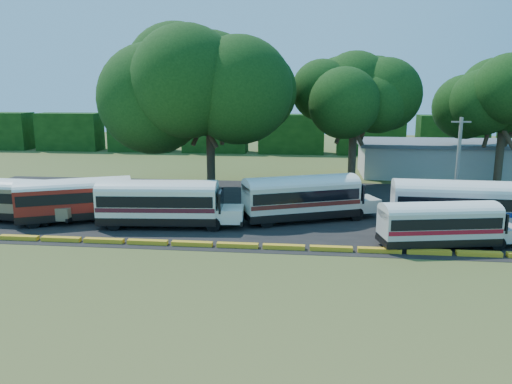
# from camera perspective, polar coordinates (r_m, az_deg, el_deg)

# --- Properties ---
(ground) EXTENTS (160.00, 160.00, 0.00)m
(ground) POSITION_cam_1_polar(r_m,az_deg,el_deg) (31.37, 0.33, -7.04)
(ground) COLOR #33501A
(ground) RESTS_ON ground
(asphalt_strip) EXTENTS (64.00, 24.00, 0.02)m
(asphalt_strip) POSITION_cam_1_polar(r_m,az_deg,el_deg) (42.78, 3.36, -1.84)
(asphalt_strip) COLOR black
(asphalt_strip) RESTS_ON ground
(curb) EXTENTS (53.70, 0.45, 0.30)m
(curb) POSITION_cam_1_polar(r_m,az_deg,el_deg) (32.27, 0.52, -6.21)
(curb) COLOR gold
(curb) RESTS_ON ground
(terminal_building) EXTENTS (19.00, 9.00, 4.00)m
(terminal_building) POSITION_cam_1_polar(r_m,az_deg,el_deg) (61.87, 20.27, 3.64)
(terminal_building) COLOR beige
(terminal_building) RESTS_ON ground
(treeline_backdrop) EXTENTS (130.00, 4.00, 6.00)m
(treeline_backdrop) POSITION_cam_1_polar(r_m,az_deg,el_deg) (77.89, 4.08, 6.65)
(treeline_backdrop) COLOR black
(treeline_backdrop) RESTS_ON ground
(bus_beige) EXTENTS (10.18, 3.16, 3.30)m
(bus_beige) POSITION_cam_1_polar(r_m,az_deg,el_deg) (42.89, -26.57, -0.50)
(bus_beige) COLOR black
(bus_beige) RESTS_ON ground
(bus_red) EXTENTS (10.38, 6.37, 3.36)m
(bus_red) POSITION_cam_1_polar(r_m,az_deg,el_deg) (40.51, -19.65, -0.54)
(bus_red) COLOR black
(bus_red) RESTS_ON ground
(bus_cream_west) EXTENTS (10.85, 3.50, 3.51)m
(bus_cream_west) POSITION_cam_1_polar(r_m,az_deg,el_deg) (37.31, -10.74, -0.99)
(bus_cream_west) COLOR black
(bus_cream_west) RESTS_ON ground
(bus_cream_east) EXTENTS (10.99, 6.54, 3.55)m
(bus_cream_east) POSITION_cam_1_polar(r_m,az_deg,el_deg) (38.46, 5.49, -0.40)
(bus_cream_east) COLOR black
(bus_cream_east) RESTS_ON ground
(bus_white_red) EXTENTS (9.43, 4.00, 3.01)m
(bus_white_red) POSITION_cam_1_polar(r_m,az_deg,el_deg) (34.16, 20.48, -3.24)
(bus_white_red) COLOR black
(bus_white_red) RESTS_ON ground
(bus_white_blue) EXTENTS (11.32, 3.23, 3.69)m
(bus_white_blue) POSITION_cam_1_polar(r_m,az_deg,el_deg) (38.50, 22.45, -1.14)
(bus_white_blue) COLOR black
(bus_white_blue) RESTS_ON ground
(tree_west) EXTENTS (13.21, 13.21, 15.30)m
(tree_west) POSITION_cam_1_polar(r_m,az_deg,el_deg) (47.51, -5.35, 12.19)
(tree_west) COLOR #3B291D
(tree_west) RESTS_ON ground
(tree_center) EXTENTS (10.01, 10.01, 13.70)m
(tree_center) POSITION_cam_1_polar(r_m,az_deg,el_deg) (51.80, 11.24, 11.50)
(tree_center) COLOR #3B291D
(tree_center) RESTS_ON ground
(tree_east) EXTENTS (9.94, 9.94, 12.85)m
(tree_east) POSITION_cam_1_polar(r_m,az_deg,el_deg) (56.97, 26.62, 9.68)
(tree_east) COLOR #3B291D
(tree_east) RESTS_ON ground
(utility_pole) EXTENTS (1.60, 0.30, 7.68)m
(utility_pole) POSITION_cam_1_polar(r_m,az_deg,el_deg) (46.05, 22.08, 3.28)
(utility_pole) COLOR gray
(utility_pole) RESTS_ON ground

